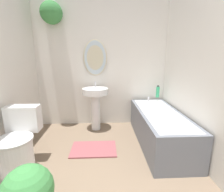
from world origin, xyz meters
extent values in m
cube|color=silver|center=(0.00, 2.91, 1.20)|extent=(2.51, 0.06, 2.40)
ellipsoid|color=beige|center=(-0.12, 2.87, 1.28)|extent=(0.43, 0.02, 0.65)
ellipsoid|color=silver|center=(-0.12, 2.86, 1.28)|extent=(0.39, 0.01, 0.61)
cylinder|color=#9E6042|center=(-0.82, 2.77, 2.09)|extent=(0.16, 0.16, 0.09)
sphere|color=#3D8442|center=(-0.82, 2.77, 2.01)|extent=(0.36, 0.36, 0.36)
cube|color=silver|center=(1.23, 1.44, 1.20)|extent=(0.06, 3.00, 2.40)
cylinder|color=white|center=(-0.94, 1.44, 0.21)|extent=(0.37, 0.37, 0.41)
cylinder|color=silver|center=(-0.94, 1.44, 0.43)|extent=(0.40, 0.40, 0.02)
cube|color=white|center=(-0.94, 1.71, 0.57)|extent=(0.38, 0.17, 0.31)
cylinder|color=white|center=(-0.12, 2.62, 0.33)|extent=(0.17, 0.17, 0.66)
cylinder|color=white|center=(-0.12, 2.62, 0.71)|extent=(0.45, 0.45, 0.10)
cylinder|color=silver|center=(-0.12, 2.74, 0.81)|extent=(0.02, 0.02, 0.10)
cube|color=slate|center=(0.87, 2.07, 0.24)|extent=(0.61, 1.53, 0.49)
cube|color=white|center=(0.87, 2.07, 0.47)|extent=(0.51, 1.43, 0.04)
cylinder|color=silver|center=(0.87, 2.73, 0.53)|extent=(0.04, 0.04, 0.08)
cylinder|color=#38B275|center=(1.03, 2.70, 0.67)|extent=(0.06, 0.06, 0.20)
cylinder|color=black|center=(1.03, 2.70, 0.78)|extent=(0.03, 0.03, 0.02)
sphere|color=#3D8442|center=(-0.53, 0.84, 0.33)|extent=(0.38, 0.38, 0.38)
cube|color=#934C51|center=(-0.12, 1.91, 0.01)|extent=(0.64, 0.42, 0.02)
camera|label=1|loc=(0.04, -0.18, 1.28)|focal=26.00mm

